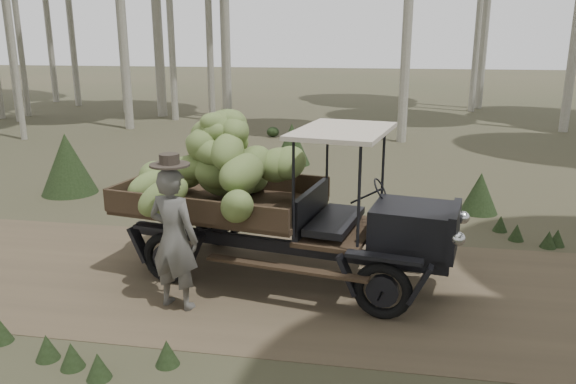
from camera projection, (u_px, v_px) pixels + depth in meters
name	position (u px, v px, depth m)	size (l,w,h in m)	color
ground	(237.00, 280.00, 8.32)	(120.00, 120.00, 0.00)	#473D2B
dirt_track	(236.00, 280.00, 8.32)	(70.00, 4.00, 0.01)	brown
banana_truck	(249.00, 178.00, 8.24)	(5.22, 2.73, 2.54)	black
farmer	(174.00, 237.00, 7.26)	(0.79, 0.62, 2.08)	#56534E
undergrowth	(320.00, 321.00, 6.08)	(21.67, 22.95, 1.39)	#233319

